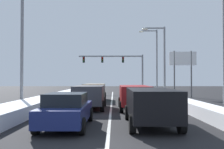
{
  "coord_description": "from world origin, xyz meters",
  "views": [
    {
      "loc": [
        0.22,
        -4.74,
        2.1
      ],
      "look_at": [
        -0.05,
        28.26,
        2.8
      ],
      "focal_mm": 39.1,
      "sensor_mm": 36.0,
      "label": 1
    }
  ],
  "objects_px": {
    "suv_red_right_lane_second": "(134,95)",
    "suv_tan_center_lane_third": "(95,90)",
    "sedan_green_right_lane_third": "(130,93)",
    "sedan_navy_center_lane_nearest": "(67,110)",
    "traffic_light_gantry": "(120,64)",
    "street_lamp_right_near": "(219,18)",
    "street_lamp_left_mid": "(27,33)",
    "suv_black_right_lane_nearest": "(150,103)",
    "suv_charcoal_center_lane_second": "(90,95)",
    "street_lamp_right_mid": "(161,55)",
    "street_lamp_right_far": "(155,56)",
    "roadside_sign_right": "(183,63)"
  },
  "relations": [
    {
      "from": "street_lamp_right_near",
      "to": "street_lamp_right_mid",
      "type": "bearing_deg",
      "value": 91.85
    },
    {
      "from": "suv_red_right_lane_second",
      "to": "roadside_sign_right",
      "type": "xyz_separation_m",
      "value": [
        6.69,
        11.56,
        3.0
      ]
    },
    {
      "from": "suv_red_right_lane_second",
      "to": "suv_tan_center_lane_third",
      "type": "relative_size",
      "value": 1.0
    },
    {
      "from": "sedan_navy_center_lane_nearest",
      "to": "street_lamp_right_near",
      "type": "relative_size",
      "value": 0.48
    },
    {
      "from": "suv_tan_center_lane_third",
      "to": "sedan_green_right_lane_third",
      "type": "bearing_deg",
      "value": -15.65
    },
    {
      "from": "sedan_navy_center_lane_nearest",
      "to": "traffic_light_gantry",
      "type": "xyz_separation_m",
      "value": [
        3.06,
        29.14,
        3.96
      ]
    },
    {
      "from": "suv_red_right_lane_second",
      "to": "street_lamp_right_far",
      "type": "bearing_deg",
      "value": 76.01
    },
    {
      "from": "traffic_light_gantry",
      "to": "street_lamp_left_mid",
      "type": "distance_m",
      "value": 23.51
    },
    {
      "from": "sedan_green_right_lane_third",
      "to": "street_lamp_right_near",
      "type": "distance_m",
      "value": 11.89
    },
    {
      "from": "traffic_light_gantry",
      "to": "sedan_navy_center_lane_nearest",
      "type": "bearing_deg",
      "value": -96.0
    },
    {
      "from": "sedan_navy_center_lane_nearest",
      "to": "street_lamp_left_mid",
      "type": "height_order",
      "value": "street_lamp_left_mid"
    },
    {
      "from": "sedan_green_right_lane_third",
      "to": "sedan_navy_center_lane_nearest",
      "type": "distance_m",
      "value": 13.3
    },
    {
      "from": "roadside_sign_right",
      "to": "street_lamp_right_near",
      "type": "bearing_deg",
      "value": -98.55
    },
    {
      "from": "sedan_navy_center_lane_nearest",
      "to": "traffic_light_gantry",
      "type": "relative_size",
      "value": 0.42
    },
    {
      "from": "street_lamp_left_mid",
      "to": "sedan_navy_center_lane_nearest",
      "type": "bearing_deg",
      "value": -57.88
    },
    {
      "from": "sedan_navy_center_lane_nearest",
      "to": "street_lamp_right_far",
      "type": "xyz_separation_m",
      "value": [
        7.88,
        23.87,
        4.68
      ]
    },
    {
      "from": "street_lamp_left_mid",
      "to": "street_lamp_right_mid",
      "type": "bearing_deg",
      "value": 40.41
    },
    {
      "from": "suv_charcoal_center_lane_second",
      "to": "roadside_sign_right",
      "type": "height_order",
      "value": "roadside_sign_right"
    },
    {
      "from": "street_lamp_right_near",
      "to": "street_lamp_left_mid",
      "type": "xyz_separation_m",
      "value": [
        -12.21,
        4.08,
        -0.01
      ]
    },
    {
      "from": "suv_tan_center_lane_third",
      "to": "street_lamp_left_mid",
      "type": "distance_m",
      "value": 9.38
    },
    {
      "from": "street_lamp_right_near",
      "to": "sedan_navy_center_lane_nearest",
      "type": "bearing_deg",
      "value": -160.96
    },
    {
      "from": "suv_red_right_lane_second",
      "to": "suv_charcoal_center_lane_second",
      "type": "height_order",
      "value": "same"
    },
    {
      "from": "street_lamp_right_near",
      "to": "street_lamp_left_mid",
      "type": "distance_m",
      "value": 12.88
    },
    {
      "from": "suv_charcoal_center_lane_second",
      "to": "suv_red_right_lane_second",
      "type": "bearing_deg",
      "value": -7.07
    },
    {
      "from": "traffic_light_gantry",
      "to": "suv_red_right_lane_second",
      "type": "bearing_deg",
      "value": -88.83
    },
    {
      "from": "suv_tan_center_lane_third",
      "to": "roadside_sign_right",
      "type": "relative_size",
      "value": 0.89
    },
    {
      "from": "suv_tan_center_lane_third",
      "to": "street_lamp_right_near",
      "type": "relative_size",
      "value": 0.52
    },
    {
      "from": "suv_charcoal_center_lane_second",
      "to": "suv_tan_center_lane_third",
      "type": "distance_m",
      "value": 7.01
    },
    {
      "from": "suv_charcoal_center_lane_second",
      "to": "street_lamp_right_mid",
      "type": "relative_size",
      "value": 0.6
    },
    {
      "from": "traffic_light_gantry",
      "to": "street_lamp_right_near",
      "type": "relative_size",
      "value": 1.13
    },
    {
      "from": "sedan_navy_center_lane_nearest",
      "to": "traffic_light_gantry",
      "type": "height_order",
      "value": "traffic_light_gantry"
    },
    {
      "from": "suv_red_right_lane_second",
      "to": "sedan_navy_center_lane_nearest",
      "type": "xyz_separation_m",
      "value": [
        -3.52,
        -6.37,
        -0.25
      ]
    },
    {
      "from": "suv_tan_center_lane_third",
      "to": "street_lamp_right_near",
      "type": "bearing_deg",
      "value": -54.79
    },
    {
      "from": "suv_charcoal_center_lane_second",
      "to": "traffic_light_gantry",
      "type": "bearing_deg",
      "value": 83.15
    },
    {
      "from": "sedan_navy_center_lane_nearest",
      "to": "suv_black_right_lane_nearest",
      "type": "bearing_deg",
      "value": 5.72
    },
    {
      "from": "suv_tan_center_lane_third",
      "to": "traffic_light_gantry",
      "type": "bearing_deg",
      "value": 79.26
    },
    {
      "from": "suv_charcoal_center_lane_second",
      "to": "street_lamp_right_mid",
      "type": "xyz_separation_m",
      "value": [
        7.1,
        10.06,
        3.85
      ]
    },
    {
      "from": "suv_red_right_lane_second",
      "to": "suv_charcoal_center_lane_second",
      "type": "xyz_separation_m",
      "value": [
        -3.15,
        0.39,
        0.0
      ]
    },
    {
      "from": "suv_tan_center_lane_third",
      "to": "roadside_sign_right",
      "type": "xyz_separation_m",
      "value": [
        10.07,
        4.16,
        3.0
      ]
    },
    {
      "from": "sedan_green_right_lane_third",
      "to": "street_lamp_left_mid",
      "type": "distance_m",
      "value": 11.02
    },
    {
      "from": "street_lamp_right_near",
      "to": "roadside_sign_right",
      "type": "distance_m",
      "value": 15.44
    },
    {
      "from": "suv_red_right_lane_second",
      "to": "traffic_light_gantry",
      "type": "distance_m",
      "value": 23.07
    },
    {
      "from": "suv_tan_center_lane_third",
      "to": "suv_charcoal_center_lane_second",
      "type": "bearing_deg",
      "value": -88.13
    },
    {
      "from": "sedan_navy_center_lane_nearest",
      "to": "suv_charcoal_center_lane_second",
      "type": "xyz_separation_m",
      "value": [
        0.38,
        6.76,
        0.25
      ]
    },
    {
      "from": "suv_red_right_lane_second",
      "to": "suv_charcoal_center_lane_second",
      "type": "distance_m",
      "value": 3.17
    },
    {
      "from": "street_lamp_right_mid",
      "to": "roadside_sign_right",
      "type": "relative_size",
      "value": 1.48
    },
    {
      "from": "sedan_navy_center_lane_nearest",
      "to": "street_lamp_right_mid",
      "type": "distance_m",
      "value": 18.86
    },
    {
      "from": "suv_red_right_lane_second",
      "to": "street_lamp_right_near",
      "type": "xyz_separation_m",
      "value": [
        4.41,
        -3.64,
        4.5
      ]
    },
    {
      "from": "sedan_green_right_lane_third",
      "to": "street_lamp_right_mid",
      "type": "relative_size",
      "value": 0.55
    },
    {
      "from": "street_lamp_right_far",
      "to": "sedan_green_right_lane_third",
      "type": "bearing_deg",
      "value": -110.74
    }
  ]
}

